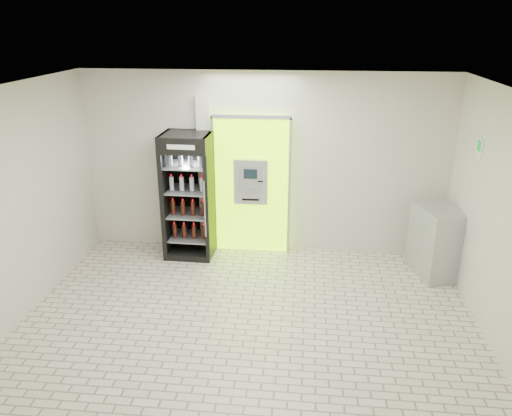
# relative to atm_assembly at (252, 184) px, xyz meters

# --- Properties ---
(ground) EXTENTS (6.00, 6.00, 0.00)m
(ground) POSITION_rel_atm_assembly_xyz_m (0.20, -2.41, -1.17)
(ground) COLOR beige
(ground) RESTS_ON ground
(room_shell) EXTENTS (6.00, 6.00, 6.00)m
(room_shell) POSITION_rel_atm_assembly_xyz_m (0.20, -2.41, 0.67)
(room_shell) COLOR beige
(room_shell) RESTS_ON ground
(atm_assembly) EXTENTS (1.30, 0.24, 2.33)m
(atm_assembly) POSITION_rel_atm_assembly_xyz_m (0.00, 0.00, 0.00)
(atm_assembly) COLOR #9BFD00
(atm_assembly) RESTS_ON ground
(pillar) EXTENTS (0.22, 0.11, 2.60)m
(pillar) POSITION_rel_atm_assembly_xyz_m (-0.78, 0.04, 0.13)
(pillar) COLOR silver
(pillar) RESTS_ON ground
(beverage_cooler) EXTENTS (0.79, 0.74, 2.06)m
(beverage_cooler) POSITION_rel_atm_assembly_xyz_m (-1.00, -0.26, -0.18)
(beverage_cooler) COLOR black
(beverage_cooler) RESTS_ON ground
(steel_cabinet) EXTENTS (0.76, 0.94, 1.10)m
(steel_cabinet) POSITION_rel_atm_assembly_xyz_m (2.91, -0.60, -0.62)
(steel_cabinet) COLOR #A3A5AB
(steel_cabinet) RESTS_ON ground
(exit_sign) EXTENTS (0.02, 0.22, 0.26)m
(exit_sign) POSITION_rel_atm_assembly_xyz_m (3.19, -1.01, 0.95)
(exit_sign) COLOR white
(exit_sign) RESTS_ON room_shell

